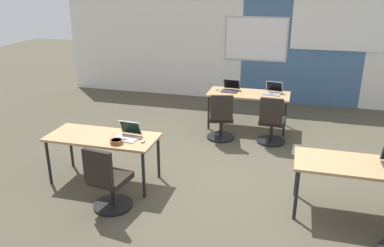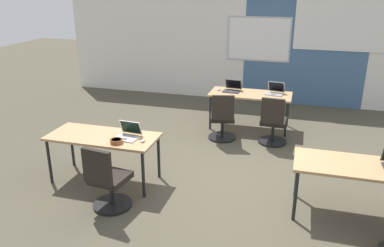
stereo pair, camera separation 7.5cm
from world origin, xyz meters
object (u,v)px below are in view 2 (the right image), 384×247
at_px(desk_near_right, 361,170).
at_px(mouse_near_left_inner, 143,141).
at_px(laptop_far_left, 232,89).
at_px(mouse_far_left, 219,89).
at_px(chair_far_right, 273,125).
at_px(snack_bowl, 116,141).
at_px(desk_near_left, 103,139).
at_px(laptop_far_right, 275,92).
at_px(laptop_near_left_inner, 128,134).
at_px(desk_far_center, 250,96).
at_px(chair_far_left, 222,121).
at_px(chair_near_left_inner, 108,183).

xyz_separation_m(desk_near_right, mouse_near_left_inner, (-2.85, -0.06, 0.08)).
relative_size(laptop_far_left, mouse_far_left, 3.30).
xyz_separation_m(chair_far_right, snack_bowl, (-1.96, -2.27, 0.38)).
distance_m(desk_near_left, desk_near_right, 3.50).
distance_m(laptop_far_right, laptop_near_left_inner, 3.40).
bearing_deg(desk_near_right, mouse_far_left, 130.03).
bearing_deg(laptop_far_left, laptop_near_left_inner, -104.78).
bearing_deg(laptop_far_right, mouse_far_left, -168.09).
bearing_deg(laptop_far_right, laptop_near_left_inner, -112.53).
relative_size(desk_near_right, desk_far_center, 1.00).
bearing_deg(chair_far_left, laptop_far_right, -146.42).
relative_size(laptop_near_left_inner, snack_bowl, 1.99).
bearing_deg(laptop_far_right, desk_far_center, -158.51).
height_order(chair_near_left_inner, snack_bowl, chair_near_left_inner).
bearing_deg(desk_far_center, chair_far_left, -116.43).
distance_m(desk_near_right, mouse_near_left_inner, 2.85).
xyz_separation_m(desk_near_left, laptop_near_left_inner, (0.38, 0.03, 0.11)).
bearing_deg(desk_near_left, mouse_far_left, 68.96).
bearing_deg(laptop_near_left_inner, chair_far_left, 68.41).
bearing_deg(snack_bowl, desk_near_right, 3.65).
relative_size(desk_far_center, chair_far_left, 1.74).
distance_m(desk_near_right, chair_near_left_inner, 3.18).
height_order(desk_near_left, chair_far_right, chair_far_right).
bearing_deg(laptop_far_left, laptop_far_right, 6.12).
xyz_separation_m(desk_near_left, chair_near_left_inner, (0.41, -0.70, -0.28)).
bearing_deg(chair_far_left, laptop_near_left_inner, 51.53).
bearing_deg(desk_near_right, chair_far_left, 136.79).
height_order(mouse_near_left_inner, laptop_far_left, laptop_far_left).
relative_size(desk_near_right, chair_near_left_inner, 1.74).
bearing_deg(mouse_far_left, snack_bowl, -104.30).
xyz_separation_m(mouse_near_left_inner, mouse_far_left, (0.45, 2.91, 0.00)).
xyz_separation_m(laptop_far_right, chair_far_right, (0.06, -0.83, -0.39)).
xyz_separation_m(desk_near_left, laptop_far_right, (2.21, 2.89, 0.11)).
relative_size(laptop_far_right, laptop_near_left_inner, 1.07).
distance_m(desk_near_left, laptop_near_left_inner, 0.40).
height_order(laptop_near_left_inner, snack_bowl, laptop_near_left_inner).
bearing_deg(chair_near_left_inner, laptop_near_left_inner, -79.76).
height_order(mouse_near_left_inner, chair_far_left, chair_far_left).
bearing_deg(mouse_far_left, laptop_near_left_inner, -104.21).
distance_m(desk_near_right, laptop_near_left_inner, 3.12).
xyz_separation_m(mouse_far_left, snack_bowl, (-0.78, -3.06, 0.02)).
distance_m(desk_far_center, chair_near_left_inner, 3.76).
xyz_separation_m(desk_far_center, laptop_near_left_inner, (-1.37, -2.77, 0.11)).
height_order(chair_far_right, snack_bowl, chair_far_right).
bearing_deg(laptop_far_right, chair_near_left_inner, -106.53).
height_order(mouse_far_left, chair_far_left, chair_far_left).
bearing_deg(desk_near_left, laptop_far_left, 64.51).
relative_size(desk_near_left, chair_near_left_inner, 1.74).
relative_size(chair_far_right, mouse_near_left_inner, 8.72).
distance_m(laptop_far_right, mouse_far_left, 1.12).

